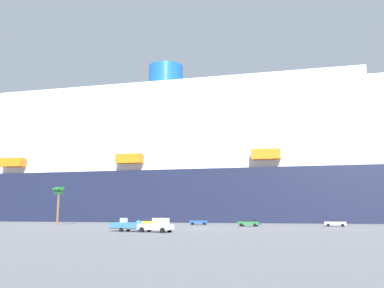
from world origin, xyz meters
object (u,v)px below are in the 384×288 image
Objects in this scene: parked_car_silver_sedan at (336,223)px; parked_car_blue_suv at (199,221)px; small_boat_on_trailer at (130,226)px; pickup_truck at (157,226)px; parked_car_yellow_taxi at (149,222)px; cruise_ship at (262,165)px; parked_car_green_wagon at (249,222)px; palm_tree at (59,194)px.

parked_car_blue_suv is (-31.07, 3.49, 0.00)m from parked_car_silver_sedan.
pickup_truck is at bearing -12.48° from small_boat_on_trailer.
parked_car_yellow_taxi and parked_car_blue_suv have the same top height.
parked_car_silver_sedan is at bearing -6.41° from parked_car_blue_suv.
small_boat_on_trailer is (-14.10, -70.19, -16.75)m from cruise_ship.
small_boat_on_trailer reaches higher than parked_car_yellow_taxi.
parked_car_yellow_taxi is 1.09× the size of parked_car_silver_sedan.
parked_car_blue_suv is at bearing 173.59° from parked_car_silver_sedan.
pickup_truck is 36.95m from parked_car_blue_suv.
parked_car_silver_sedan is at bearing 49.76° from pickup_truck.
pickup_truck is 28.93m from parked_car_yellow_taxi.
small_boat_on_trailer reaches higher than parked_car_green_wagon.
small_boat_on_trailer is 35.79m from parked_car_blue_suv.
small_boat_on_trailer is 26.20m from parked_car_yellow_taxi.
pickup_truck is 1.20× the size of parked_car_yellow_taxi.
parked_car_green_wagon is at bearing 70.84° from pickup_truck.
small_boat_on_trailer is 1.60× the size of parked_car_blue_suv.
cruise_ship is 56.17× the size of parked_car_yellow_taxi.
pickup_truck is 41.58m from palm_tree.
palm_tree is (-33.35, 24.04, 6.25)m from pickup_truck.
parked_car_blue_suv is (-2.85, 36.84, -0.21)m from pickup_truck.
parked_car_blue_suv is (30.50, 12.80, -6.46)m from palm_tree.
parked_car_blue_suv is at bearing 150.71° from parked_car_green_wagon.
parked_car_silver_sedan is (61.57, 9.31, -6.46)m from palm_tree.
parked_car_yellow_taxi is at bearing -130.52° from parked_car_blue_suv.
small_boat_on_trailer reaches higher than parked_car_silver_sedan.
cruise_ship reaches higher than pickup_truck.
small_boat_on_trailer is 1.55× the size of parked_car_green_wagon.
pickup_truck is at bearing -109.16° from parked_car_green_wagon.
palm_tree is 44.41m from parked_car_green_wagon.
cruise_ship is 45.75m from parked_car_silver_sedan.
small_boat_on_trailer is (-5.05, 1.12, -0.08)m from pickup_truck.
palm_tree is (-42.41, -47.27, -10.43)m from cruise_ship.
palm_tree is 22.69m from parked_car_yellow_taxi.
palm_tree is 33.70m from parked_car_blue_suv.
parked_car_silver_sedan is at bearing 8.60° from palm_tree.
small_boat_on_trailer is 1.61× the size of parked_car_silver_sedan.
parked_car_yellow_taxi is at bearing 104.77° from small_boat_on_trailer.
palm_tree is at bearing 140.99° from small_boat_on_trailer.
pickup_truck is (-9.06, -71.31, -16.68)m from cruise_ship.
cruise_ship reaches higher than parked_car_yellow_taxi.
pickup_truck is at bearing -66.09° from parked_car_yellow_taxi.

